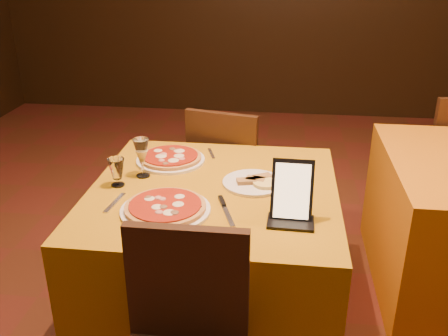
# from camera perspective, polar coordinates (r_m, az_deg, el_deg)

# --- Properties ---
(floor) EXTENTS (6.00, 7.00, 0.01)m
(floor) POSITION_cam_1_polar(r_m,az_deg,el_deg) (2.69, 2.35, -16.47)
(floor) COLOR #5E2D19
(floor) RESTS_ON ground
(main_table) EXTENTS (1.10, 1.10, 0.75)m
(main_table) POSITION_cam_1_polar(r_m,az_deg,el_deg) (2.42, -1.14, -10.32)
(main_table) COLOR #B17A0B
(main_table) RESTS_ON floor
(chair_main_far) EXTENTS (0.47, 0.47, 0.91)m
(chair_main_far) POSITION_cam_1_polar(r_m,az_deg,el_deg) (3.07, 0.95, -0.80)
(chair_main_far) COLOR black
(chair_main_far) RESTS_ON floor
(chair_side_far) EXTENTS (0.50, 0.50, 0.91)m
(chair_side_far) POSITION_cam_1_polar(r_m,az_deg,el_deg) (3.67, 24.06, 1.29)
(chair_side_far) COLOR black
(chair_side_far) RESTS_ON floor
(pizza_near) EXTENTS (0.37, 0.37, 0.03)m
(pizza_near) POSITION_cam_1_polar(r_m,az_deg,el_deg) (2.04, -6.71, -4.60)
(pizza_near) COLOR white
(pizza_near) RESTS_ON main_table
(pizza_far) EXTENTS (0.34, 0.34, 0.03)m
(pizza_far) POSITION_cam_1_polar(r_m,az_deg,el_deg) (2.52, -6.12, 1.08)
(pizza_far) COLOR white
(pizza_far) RESTS_ON main_table
(cutlet_dish) EXTENTS (0.28, 0.28, 0.03)m
(cutlet_dish) POSITION_cam_1_polar(r_m,az_deg,el_deg) (2.27, 3.36, -1.56)
(cutlet_dish) COLOR white
(cutlet_dish) RESTS_ON main_table
(wine_glass) EXTENTS (0.11, 0.11, 0.19)m
(wine_glass) POSITION_cam_1_polar(r_m,az_deg,el_deg) (2.34, -9.36, 1.19)
(wine_glass) COLOR #E9D784
(wine_glass) RESTS_ON main_table
(water_glass) EXTENTS (0.09, 0.09, 0.13)m
(water_glass) POSITION_cam_1_polar(r_m,az_deg,el_deg) (2.28, -12.14, -0.49)
(water_glass) COLOR white
(water_glass) RESTS_ON main_table
(tablet) EXTENTS (0.17, 0.10, 0.23)m
(tablet) POSITION_cam_1_polar(r_m,az_deg,el_deg) (1.96, 7.79, -2.52)
(tablet) COLOR black
(tablet) RESTS_ON main_table
(knife) EXTENTS (0.10, 0.24, 0.01)m
(knife) POSITION_cam_1_polar(r_m,az_deg,el_deg) (2.03, 0.26, -5.02)
(knife) COLOR #B4B3BA
(knife) RESTS_ON main_table
(fork_near) EXTENTS (0.04, 0.18, 0.01)m
(fork_near) POSITION_cam_1_polar(r_m,az_deg,el_deg) (2.15, -12.38, -3.90)
(fork_near) COLOR silver
(fork_near) RESTS_ON main_table
(fork_far) EXTENTS (0.06, 0.14, 0.01)m
(fork_far) POSITION_cam_1_polar(r_m,az_deg,el_deg) (2.60, -1.45, 1.65)
(fork_far) COLOR #B7B6BE
(fork_far) RESTS_ON main_table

